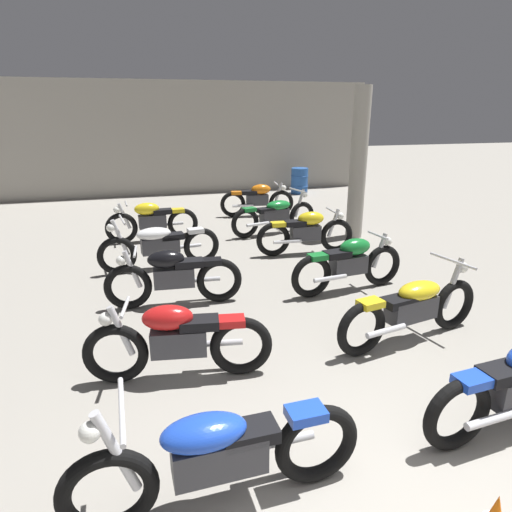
# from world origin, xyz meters

# --- Properties ---
(back_wall) EXTENTS (12.74, 0.24, 3.60)m
(back_wall) POSITION_xyz_m (0.00, 13.55, 1.80)
(back_wall) COLOR #9E998E
(back_wall) RESTS_ON ground
(support_pillar) EXTENTS (0.36, 0.36, 3.20)m
(support_pillar) POSITION_xyz_m (2.95, 7.15, 1.60)
(support_pillar) COLOR #9E998E
(support_pillar) RESTS_ON ground
(motorcycle_left_row_0) EXTENTS (2.17, 0.68, 0.97)m
(motorcycle_left_row_0) POSITION_xyz_m (-1.36, 0.89, 0.45)
(motorcycle_left_row_0) COLOR black
(motorcycle_left_row_0) RESTS_ON ground
(motorcycle_left_row_1) EXTENTS (1.96, 0.52, 0.88)m
(motorcycle_left_row_1) POSITION_xyz_m (-1.45, 2.59, 0.46)
(motorcycle_left_row_1) COLOR black
(motorcycle_left_row_1) RESTS_ON ground
(motorcycle_left_row_2) EXTENTS (1.97, 0.48, 0.88)m
(motorcycle_left_row_2) POSITION_xyz_m (-1.31, 4.49, 0.46)
(motorcycle_left_row_2) COLOR black
(motorcycle_left_row_2) RESTS_ON ground
(motorcycle_left_row_3) EXTENTS (2.17, 0.68, 0.97)m
(motorcycle_left_row_3) POSITION_xyz_m (-1.39, 6.15, 0.45)
(motorcycle_left_row_3) COLOR black
(motorcycle_left_row_3) RESTS_ON ground
(motorcycle_left_row_4) EXTENTS (1.97, 0.48, 0.88)m
(motorcycle_left_row_4) POSITION_xyz_m (-1.42, 7.99, 0.46)
(motorcycle_left_row_4) COLOR black
(motorcycle_left_row_4) RESTS_ON ground
(motorcycle_right_row_1) EXTENTS (2.15, 0.76, 0.97)m
(motorcycle_right_row_1) POSITION_xyz_m (1.37, 2.64, 0.45)
(motorcycle_right_row_1) COLOR black
(motorcycle_right_row_1) RESTS_ON ground
(motorcycle_right_row_2) EXTENTS (1.97, 0.55, 0.88)m
(motorcycle_right_row_2) POSITION_xyz_m (1.37, 4.30, 0.46)
(motorcycle_right_row_2) COLOR black
(motorcycle_right_row_2) RESTS_ON ground
(motorcycle_right_row_3) EXTENTS (1.97, 0.48, 0.88)m
(motorcycle_right_row_3) POSITION_xyz_m (1.43, 6.24, 0.46)
(motorcycle_right_row_3) COLOR black
(motorcycle_right_row_3) RESTS_ON ground
(motorcycle_right_row_4) EXTENTS (2.14, 0.80, 0.97)m
(motorcycle_right_row_4) POSITION_xyz_m (1.31, 7.84, 0.45)
(motorcycle_right_row_4) COLOR black
(motorcycle_right_row_4) RESTS_ON ground
(motorcycle_right_row_5) EXTENTS (1.97, 0.48, 0.88)m
(motorcycle_right_row_5) POSITION_xyz_m (1.41, 9.67, 0.46)
(motorcycle_right_row_5) COLOR black
(motorcycle_right_row_5) RESTS_ON ground
(oil_drum) EXTENTS (0.59, 0.59, 0.85)m
(oil_drum) POSITION_xyz_m (3.68, 12.51, 0.43)
(oil_drum) COLOR #23519E
(oil_drum) RESTS_ON ground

